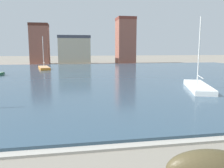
# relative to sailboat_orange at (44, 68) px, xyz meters

# --- Properties ---
(harbor_water) EXTENTS (80.51, 53.82, 0.27)m
(harbor_water) POSITION_rel_sailboat_orange_xyz_m (7.97, -12.35, -0.27)
(harbor_water) COLOR #334C60
(harbor_water) RESTS_ON ground
(quay_edge_coping) EXTENTS (80.51, 0.50, 0.12)m
(quay_edge_coping) POSITION_rel_sailboat_orange_xyz_m (7.97, -39.51, -0.34)
(quay_edge_coping) COLOR #ADA89E
(quay_edge_coping) RESTS_ON ground
(sailboat_orange) EXTENTS (3.16, 7.85, 6.84)m
(sailboat_orange) POSITION_rel_sailboat_orange_xyz_m (0.00, 0.00, 0.00)
(sailboat_orange) COLOR orange
(sailboat_orange) RESTS_ON ground
(sailboat_white) EXTENTS (4.58, 8.64, 7.48)m
(sailboat_white) POSITION_rel_sailboat_orange_xyz_m (18.26, -27.13, 0.01)
(sailboat_white) COLOR white
(sailboat_white) RESTS_ON ground
(townhouse_narrow_midrow) EXTENTS (5.19, 5.33, 11.34)m
(townhouse_narrow_midrow) POSITION_rel_sailboat_orange_xyz_m (-3.05, 19.94, 5.28)
(townhouse_narrow_midrow) COLOR #8E5142
(townhouse_narrow_midrow) RESTS_ON ground
(townhouse_corner_house) EXTENTS (9.01, 5.85, 8.04)m
(townhouse_corner_house) POSITION_rel_sailboat_orange_xyz_m (6.56, 18.37, 3.63)
(townhouse_corner_house) COLOR #C6B293
(townhouse_corner_house) RESTS_ON ground
(townhouse_end_terrace) EXTENTS (5.14, 5.86, 13.35)m
(townhouse_end_terrace) POSITION_rel_sailboat_orange_xyz_m (21.49, 18.21, 6.29)
(townhouse_end_terrace) COLOR #8E5142
(townhouse_end_terrace) RESTS_ON ground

